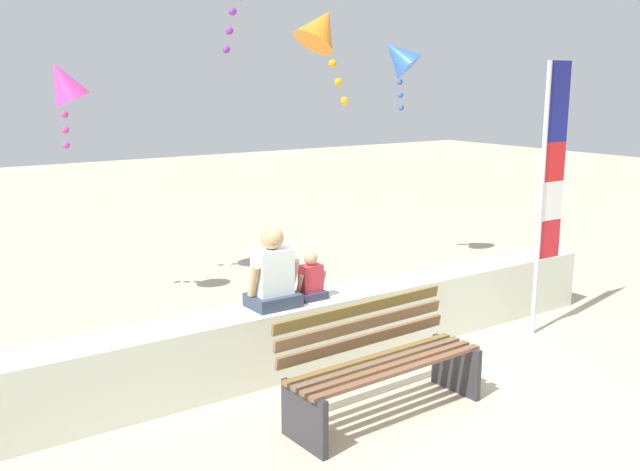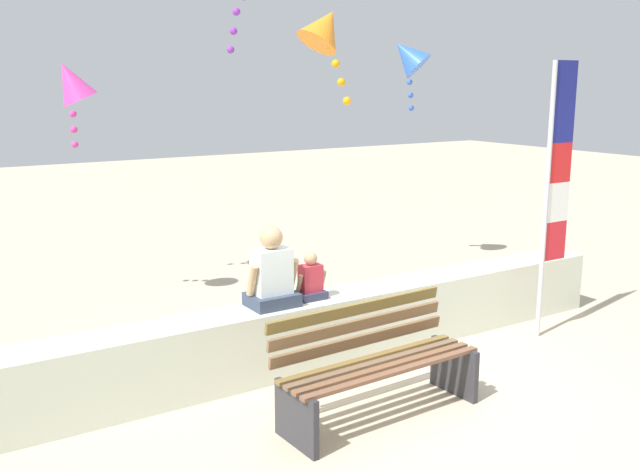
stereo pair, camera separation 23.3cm
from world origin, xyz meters
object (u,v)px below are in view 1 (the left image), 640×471
Objects in this scene: kite_blue at (398,56)px; flag_banner at (549,178)px; park_bench at (379,364)px; person_child at (311,281)px; person_adult at (273,276)px; kite_orange at (321,29)px; kite_magenta at (63,83)px.

flag_banner is at bearing -97.69° from kite_blue.
person_child is (0.11, 1.17, 0.41)m from park_bench.
person_adult reaches higher than person_child.
person_adult is at bearing -143.77° from kite_orange.
kite_blue is at bearing -6.05° from kite_magenta.
kite_magenta is at bearing 117.20° from person_child.
park_bench is 1.71× the size of kite_magenta.
kite_magenta reaches higher than person_child.
flag_banner reaches higher than person_adult.
kite_magenta is (-4.34, 0.46, -0.35)m from kite_blue.
kite_orange is at bearing 49.87° from person_child.
person_adult is 0.43m from person_child.
kite_magenta is (-0.98, 2.72, 1.70)m from person_adult.
person_child is at bearing -130.13° from kite_orange.
person_child is 0.44× the size of kite_magenta.
kite_blue is (2.94, 2.26, 2.16)m from person_child.
person_adult is 0.72× the size of kite_magenta.
kite_orange is 2.87m from kite_magenta.
kite_blue is at bearing 48.25° from park_bench.
park_bench is at bearing -95.58° from person_child.
person_child is at bearing 84.42° from park_bench.
kite_blue is (3.36, 2.26, 2.05)m from person_adult.
park_bench is 1.65× the size of kite_blue.
flag_banner is (2.55, -0.64, 0.84)m from person_child.
kite_magenta reaches higher than flag_banner.
park_bench is 2.38× the size of person_adult.
park_bench is 1.70× the size of kite_orange.
kite_blue is at bearing 33.93° from person_adult.
person_child is 2.56m from kite_orange.
kite_orange reaches higher than flag_banner.
kite_orange reaches higher than park_bench.
kite_orange is at bearing 68.31° from park_bench.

